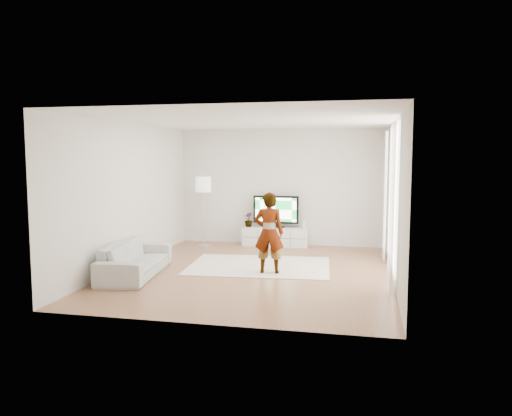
% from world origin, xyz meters
% --- Properties ---
extents(floor, '(6.00, 6.00, 0.00)m').
position_xyz_m(floor, '(0.00, 0.00, 0.00)').
color(floor, '#AA724D').
rests_on(floor, ground).
extents(ceiling, '(6.00, 6.00, 0.00)m').
position_xyz_m(ceiling, '(0.00, 0.00, 2.80)').
color(ceiling, white).
rests_on(ceiling, wall_back).
extents(wall_left, '(0.02, 6.00, 2.80)m').
position_xyz_m(wall_left, '(-2.50, 0.00, 1.40)').
color(wall_left, silver).
rests_on(wall_left, floor).
extents(wall_right, '(0.02, 6.00, 2.80)m').
position_xyz_m(wall_right, '(2.50, 0.00, 1.40)').
color(wall_right, silver).
rests_on(wall_right, floor).
extents(wall_back, '(5.00, 0.02, 2.80)m').
position_xyz_m(wall_back, '(0.00, 3.00, 1.40)').
color(wall_back, silver).
rests_on(wall_back, floor).
extents(wall_front, '(5.00, 0.02, 2.80)m').
position_xyz_m(wall_front, '(0.00, -3.00, 1.40)').
color(wall_front, silver).
rests_on(wall_front, floor).
extents(window, '(0.01, 2.60, 2.50)m').
position_xyz_m(window, '(2.48, 0.30, 1.45)').
color(window, white).
rests_on(window, wall_right).
extents(curtain_near, '(0.04, 0.70, 2.60)m').
position_xyz_m(curtain_near, '(2.40, -1.00, 1.35)').
color(curtain_near, white).
rests_on(curtain_near, floor).
extents(curtain_far, '(0.04, 0.70, 2.60)m').
position_xyz_m(curtain_far, '(2.40, 1.60, 1.35)').
color(curtain_far, white).
rests_on(curtain_far, floor).
extents(media_console, '(1.58, 0.45, 0.44)m').
position_xyz_m(media_console, '(-0.08, 2.76, 0.22)').
color(media_console, white).
rests_on(media_console, floor).
extents(television, '(1.10, 0.22, 0.76)m').
position_xyz_m(television, '(-0.08, 2.79, 0.86)').
color(television, black).
rests_on(television, media_console).
extents(game_console, '(0.07, 0.15, 0.20)m').
position_xyz_m(game_console, '(0.61, 2.76, 0.54)').
color(game_console, white).
rests_on(game_console, media_console).
extents(potted_plant, '(0.26, 0.26, 0.35)m').
position_xyz_m(potted_plant, '(-0.75, 2.77, 0.62)').
color(potted_plant, '#3F7238').
rests_on(potted_plant, media_console).
extents(rug, '(2.87, 2.17, 0.01)m').
position_xyz_m(rug, '(-0.01, 0.48, 0.01)').
color(rug, white).
rests_on(rug, floor).
extents(player, '(0.58, 0.41, 1.49)m').
position_xyz_m(player, '(0.29, -0.07, 0.76)').
color(player, '#334772').
rests_on(player, rug).
extents(sofa, '(1.07, 2.16, 0.61)m').
position_xyz_m(sofa, '(-2.05, -0.72, 0.30)').
color(sofa, '#A7A7A2').
rests_on(sofa, floor).
extents(floor_lamp, '(0.37, 0.37, 1.67)m').
position_xyz_m(floor_lamp, '(-1.76, 2.35, 1.41)').
color(floor_lamp, silver).
rests_on(floor_lamp, floor).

